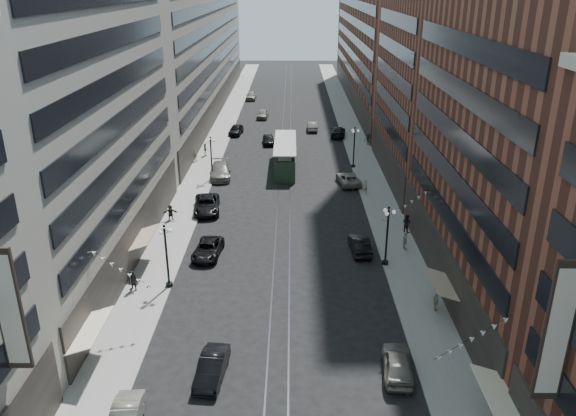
{
  "coord_description": "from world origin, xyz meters",
  "views": [
    {
      "loc": [
        0.87,
        -12.38,
        23.52
      ],
      "look_at": [
        0.56,
        33.23,
        5.0
      ],
      "focal_mm": 35.0,
      "sensor_mm": 36.0,
      "label": 1
    }
  ],
  "objects_px": {
    "lamppost_sw_mid": "(211,156)",
    "car_extra_1": "(251,96)",
    "pedestrian_2": "(133,281)",
    "pedestrian_6": "(196,156)",
    "car_9": "(236,130)",
    "pedestrian_9": "(368,140)",
    "car_4": "(397,363)",
    "car_11": "(348,179)",
    "car_7": "(207,205)",
    "lamppost_sw_far": "(167,254)",
    "lamppost_se_mid": "(354,146)",
    "pedestrian_7": "(407,223)",
    "car_extra_0": "(263,114)",
    "car_2": "(208,249)",
    "pedestrian_4": "(436,302)",
    "car_10": "(360,245)",
    "pedestrian_8": "(365,186)",
    "lamppost_se_far": "(387,234)",
    "car_14": "(312,126)",
    "car_5": "(212,367)",
    "pedestrian_extra_1": "(405,241)",
    "car_13": "(268,140)",
    "car_12": "(338,132)",
    "pedestrian_5": "(170,212)",
    "pedestrian_extra_2": "(205,149)",
    "streetcar": "(285,156)",
    "car_8": "(220,171)"
  },
  "relations": [
    {
      "from": "lamppost_sw_mid",
      "to": "car_extra_1",
      "type": "relative_size",
      "value": 1.09
    },
    {
      "from": "pedestrian_2",
      "to": "pedestrian_6",
      "type": "bearing_deg",
      "value": 113.93
    },
    {
      "from": "car_9",
      "to": "pedestrian_9",
      "type": "bearing_deg",
      "value": -11.47
    },
    {
      "from": "car_4",
      "to": "car_11",
      "type": "distance_m",
      "value": 36.25
    },
    {
      "from": "car_7",
      "to": "pedestrian_9",
      "type": "height_order",
      "value": "pedestrian_9"
    },
    {
      "from": "car_extra_1",
      "to": "lamppost_sw_far",
      "type": "bearing_deg",
      "value": -90.28
    },
    {
      "from": "lamppost_se_mid",
      "to": "pedestrian_7",
      "type": "bearing_deg",
      "value": -81.48
    },
    {
      "from": "car_11",
      "to": "car_extra_0",
      "type": "height_order",
      "value": "car_extra_0"
    },
    {
      "from": "car_2",
      "to": "car_extra_1",
      "type": "xyz_separation_m",
      "value": [
        -0.98,
        73.2,
        0.17
      ]
    },
    {
      "from": "pedestrian_4",
      "to": "car_10",
      "type": "bearing_deg",
      "value": 18.01
    },
    {
      "from": "lamppost_sw_mid",
      "to": "pedestrian_8",
      "type": "bearing_deg",
      "value": -15.28
    },
    {
      "from": "lamppost_se_far",
      "to": "car_14",
      "type": "distance_m",
      "value": 48.8
    },
    {
      "from": "car_5",
      "to": "pedestrian_7",
      "type": "bearing_deg",
      "value": 58.71
    },
    {
      "from": "pedestrian_8",
      "to": "pedestrian_extra_1",
      "type": "xyz_separation_m",
      "value": [
        1.92,
        -14.92,
        0.03
      ]
    },
    {
      "from": "pedestrian_4",
      "to": "pedestrian_extra_1",
      "type": "bearing_deg",
      "value": -4.3
    },
    {
      "from": "car_11",
      "to": "car_2",
      "type": "bearing_deg",
      "value": 45.68
    },
    {
      "from": "lamppost_se_mid",
      "to": "car_extra_1",
      "type": "distance_m",
      "value": 49.96
    },
    {
      "from": "pedestrian_extra_1",
      "to": "pedestrian_8",
      "type": "bearing_deg",
      "value": -0.37
    },
    {
      "from": "car_13",
      "to": "car_extra_1",
      "type": "bearing_deg",
      "value": 92.95
    },
    {
      "from": "car_12",
      "to": "pedestrian_5",
      "type": "height_order",
      "value": "pedestrian_5"
    },
    {
      "from": "car_2",
      "to": "pedestrian_7",
      "type": "bearing_deg",
      "value": 20.0
    },
    {
      "from": "car_5",
      "to": "pedestrian_5",
      "type": "relative_size",
      "value": 2.73
    },
    {
      "from": "pedestrian_4",
      "to": "pedestrian_7",
      "type": "height_order",
      "value": "pedestrian_7"
    },
    {
      "from": "lamppost_sw_far",
      "to": "car_extra_0",
      "type": "distance_m",
      "value": 61.76
    },
    {
      "from": "lamppost_se_far",
      "to": "pedestrian_6",
      "type": "distance_m",
      "value": 37.47
    },
    {
      "from": "pedestrian_extra_1",
      "to": "lamppost_se_far",
      "type": "bearing_deg",
      "value": 134.72
    },
    {
      "from": "pedestrian_7",
      "to": "pedestrian_2",
      "type": "bearing_deg",
      "value": 72.13
    },
    {
      "from": "car_2",
      "to": "car_7",
      "type": "height_order",
      "value": "car_7"
    },
    {
      "from": "pedestrian_8",
      "to": "lamppost_sw_far",
      "type": "bearing_deg",
      "value": 29.86
    },
    {
      "from": "car_5",
      "to": "car_extra_1",
      "type": "relative_size",
      "value": 0.88
    },
    {
      "from": "lamppost_sw_mid",
      "to": "pedestrian_2",
      "type": "bearing_deg",
      "value": -95.63
    },
    {
      "from": "pedestrian_2",
      "to": "pedestrian_4",
      "type": "distance_m",
      "value": 23.95
    },
    {
      "from": "pedestrian_2",
      "to": "pedestrian_extra_2",
      "type": "xyz_separation_m",
      "value": [
        0.41,
        37.79,
        0.08
      ]
    },
    {
      "from": "pedestrian_9",
      "to": "lamppost_sw_mid",
      "type": "bearing_deg",
      "value": -146.99
    },
    {
      "from": "streetcar",
      "to": "car_2",
      "type": "relative_size",
      "value": 2.61
    },
    {
      "from": "car_8",
      "to": "car_extra_1",
      "type": "bearing_deg",
      "value": 83.82
    },
    {
      "from": "car_4",
      "to": "car_12",
      "type": "height_order",
      "value": "same"
    },
    {
      "from": "pedestrian_4",
      "to": "car_9",
      "type": "xyz_separation_m",
      "value": [
        -20.15,
        53.25,
        -0.1
      ]
    },
    {
      "from": "car_10",
      "to": "pedestrian_extra_2",
      "type": "distance_m",
      "value": 35.73
    },
    {
      "from": "car_4",
      "to": "car_13",
      "type": "height_order",
      "value": "car_4"
    },
    {
      "from": "car_14",
      "to": "pedestrian_6",
      "type": "xyz_separation_m",
      "value": [
        -16.87,
        -18.04,
        0.15
      ]
    },
    {
      "from": "lamppost_sw_mid",
      "to": "pedestrian_8",
      "type": "distance_m",
      "value": 19.55
    },
    {
      "from": "car_2",
      "to": "car_13",
      "type": "height_order",
      "value": "car_13"
    },
    {
      "from": "car_9",
      "to": "pedestrian_6",
      "type": "bearing_deg",
      "value": -98.53
    },
    {
      "from": "car_7",
      "to": "pedestrian_6",
      "type": "xyz_separation_m",
      "value": [
        -4.1,
        18.0,
        0.09
      ]
    },
    {
      "from": "car_5",
      "to": "pedestrian_5",
      "type": "bearing_deg",
      "value": 112.39
    },
    {
      "from": "pedestrian_4",
      "to": "pedestrian_6",
      "type": "distance_m",
      "value": 45.14
    },
    {
      "from": "car_4",
      "to": "pedestrian_8",
      "type": "xyz_separation_m",
      "value": [
        1.87,
        32.7,
        0.21
      ]
    },
    {
      "from": "car_8",
      "to": "streetcar",
      "type": "bearing_deg",
      "value": 20.77
    },
    {
      "from": "car_9",
      "to": "car_12",
      "type": "bearing_deg",
      "value": 3.06
    }
  ]
}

